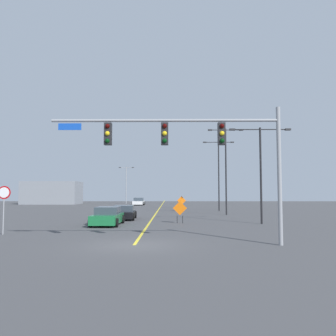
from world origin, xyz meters
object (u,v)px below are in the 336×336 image
object	(u,v)px
construction_sign_right_lane	(180,209)
car_green_passing	(108,217)
street_lamp_near_left	(261,165)
street_lamp_far_left	(126,182)
stop_sign	(4,200)
car_black_near	(124,213)
street_lamp_near_right	(219,170)
traffic_signal_assembly	(196,142)
street_lamp_mid_right	(226,164)
car_white_distant	(139,202)
construction_sign_left_shoulder	(182,202)

from	to	relation	value
construction_sign_right_lane	car_green_passing	bearing A→B (deg)	-163.57
car_green_passing	street_lamp_near_left	bearing A→B (deg)	5.30
street_lamp_near_left	street_lamp_far_left	world-z (taller)	street_lamp_far_left
stop_sign	street_lamp_near_left	world-z (taller)	street_lamp_near_left
car_black_near	street_lamp_near_right	bearing A→B (deg)	52.36
traffic_signal_assembly	car_green_passing	bearing A→B (deg)	121.58
traffic_signal_assembly	street_lamp_near_left	xyz separation A→B (m)	(5.82, 10.65, -0.23)
street_lamp_near_left	car_black_near	size ratio (longest dim) A/B	1.76
stop_sign	street_lamp_mid_right	xyz separation A→B (m)	(15.63, 17.00, 3.47)
street_lamp_near_right	car_green_passing	world-z (taller)	street_lamp_near_right
car_green_passing	traffic_signal_assembly	bearing A→B (deg)	-58.42
street_lamp_far_left	street_lamp_mid_right	distance (m)	36.32
stop_sign	car_black_near	xyz separation A→B (m)	(5.47, 11.08, -1.39)
construction_sign_right_lane	car_white_distant	bearing A→B (deg)	100.37
traffic_signal_assembly	street_lamp_far_left	xyz separation A→B (m)	(-10.27, 53.90, -0.34)
traffic_signal_assembly	street_lamp_near_right	distance (m)	28.93
street_lamp_far_left	car_white_distant	world-z (taller)	street_lamp_far_left
traffic_signal_assembly	street_lamp_near_left	bearing A→B (deg)	61.34
street_lamp_near_left	street_lamp_near_right	bearing A→B (deg)	92.54
construction_sign_right_lane	car_black_near	bearing A→B (deg)	142.72
street_lamp_mid_right	construction_sign_right_lane	world-z (taller)	street_lamp_mid_right
car_white_distant	traffic_signal_assembly	bearing A→B (deg)	-81.48
traffic_signal_assembly	street_lamp_mid_right	distance (m)	21.39
stop_sign	car_black_near	size ratio (longest dim) A/B	0.66
traffic_signal_assembly	construction_sign_right_lane	world-z (taller)	traffic_signal_assembly
street_lamp_far_left	street_lamp_mid_right	size ratio (longest dim) A/B	0.81
car_black_near	street_lamp_near_left	bearing A→B (deg)	-20.85
street_lamp_near_left	car_green_passing	xyz separation A→B (m)	(-11.70, -1.09, -3.94)
stop_sign	car_green_passing	bearing A→B (deg)	48.78
street_lamp_near_left	car_white_distant	distance (m)	39.29
street_lamp_far_left	construction_sign_right_lane	distance (m)	43.98
car_white_distant	street_lamp_mid_right	bearing A→B (deg)	-66.03
traffic_signal_assembly	car_white_distant	distance (m)	48.25
traffic_signal_assembly	street_lamp_near_right	xyz separation A→B (m)	(5.03, 28.49, 0.53)
street_lamp_mid_right	car_green_passing	size ratio (longest dim) A/B	2.12
stop_sign	car_green_passing	distance (m)	7.71
street_lamp_near_right	street_lamp_far_left	xyz separation A→B (m)	(-15.30, 25.41, -0.87)
construction_sign_right_lane	car_white_distant	xyz separation A→B (m)	(-6.65, 36.37, -0.46)
street_lamp_mid_right	traffic_signal_assembly	bearing A→B (deg)	-102.82
car_white_distant	car_black_near	size ratio (longest dim) A/B	1.01
stop_sign	street_lamp_near_right	size ratio (longest dim) A/B	0.31
street_lamp_far_left	car_black_near	world-z (taller)	street_lamp_far_left
traffic_signal_assembly	street_lamp_far_left	size ratio (longest dim) A/B	1.44
traffic_signal_assembly	stop_sign	distance (m)	11.89
stop_sign	car_white_distant	xyz separation A→B (m)	(3.77, 43.68, -1.35)
traffic_signal_assembly	construction_sign_right_lane	distance (m)	11.78
stop_sign	car_green_passing	world-z (taller)	stop_sign
street_lamp_mid_right	construction_sign_left_shoulder	distance (m)	9.74
street_lamp_mid_right	car_green_passing	distance (m)	16.23
traffic_signal_assembly	stop_sign	xyz separation A→B (m)	(-10.89, 3.85, -2.83)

